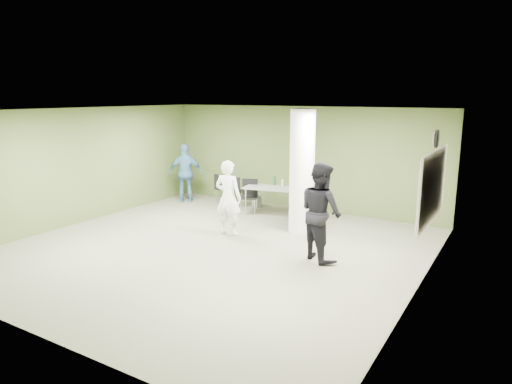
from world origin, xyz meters
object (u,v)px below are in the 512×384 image
Objects in this scene: folding_table at (274,189)px; woman_white at (228,198)px; man_blue at (186,173)px; chair_back_left at (222,186)px; man_black at (321,212)px.

woman_white reaches higher than folding_table.
folding_table is 0.97× the size of woman_white.
man_blue is (-2.86, 2.01, 0.01)m from woman_white.
folding_table is 2.00m from chair_back_left.
man_black reaches higher than folding_table.
chair_back_left is at bearing -59.28° from woman_white.
chair_back_left is at bearing 158.35° from folding_table.
man_blue is (-5.26, 2.44, -0.08)m from man_black.
woman_white is at bearing -101.60° from folding_table.
chair_back_left is 0.45× the size of man_black.
man_black reaches higher than man_blue.
woman_white is at bearing 22.21° from man_black.
man_black is (2.40, -0.43, 0.09)m from woman_white.
man_black is at bearing 156.98° from chair_back_left.
folding_table is 0.96× the size of man_blue.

